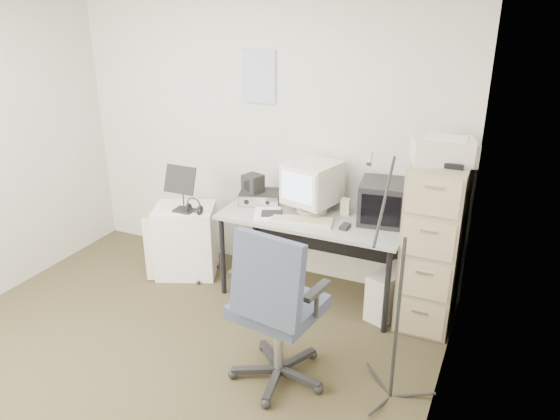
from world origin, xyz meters
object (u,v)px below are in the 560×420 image
at_px(office_chair, 279,304).
at_px(side_cart, 186,240).
at_px(desk, 313,256).
at_px(filing_cabinet, 433,244).

distance_m(office_chair, side_cart, 1.71).
xyz_separation_m(desk, side_cart, (-1.19, -0.11, -0.04)).
bearing_deg(side_cart, office_chair, -58.64).
relative_size(desk, side_cart, 2.33).
distance_m(desk, office_chair, 1.14).
distance_m(filing_cabinet, side_cart, 2.17).
distance_m(filing_cabinet, desk, 0.99).
bearing_deg(desk, side_cart, -174.51).
bearing_deg(side_cart, desk, -17.33).
height_order(filing_cabinet, side_cart, filing_cabinet).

